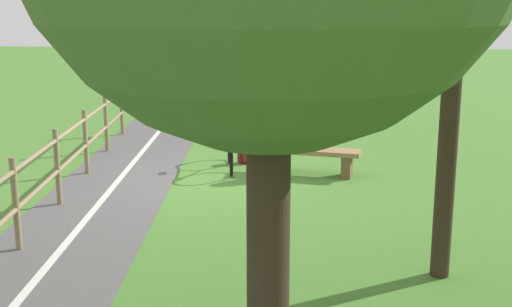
{
  "coord_description": "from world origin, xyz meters",
  "views": [
    {
      "loc": [
        -1.85,
        10.32,
        2.83
      ],
      "look_at": [
        -0.87,
        1.31,
        0.8
      ],
      "focal_mm": 44.94,
      "sensor_mm": 36.0,
      "label": 1
    }
  ],
  "objects_px": {
    "bench": "(309,156)",
    "bicycle": "(230,147)",
    "person_seated": "(305,130)",
    "backpack": "(247,153)"
  },
  "relations": [
    {
      "from": "bicycle",
      "to": "backpack",
      "type": "distance_m",
      "value": 0.58
    },
    {
      "from": "bench",
      "to": "backpack",
      "type": "xyz_separation_m",
      "value": [
        1.2,
        -0.74,
        -0.13
      ]
    },
    {
      "from": "bench",
      "to": "person_seated",
      "type": "relative_size",
      "value": 2.42
    },
    {
      "from": "bench",
      "to": "person_seated",
      "type": "xyz_separation_m",
      "value": [
        0.09,
        -0.01,
        0.47
      ]
    },
    {
      "from": "person_seated",
      "to": "backpack",
      "type": "bearing_deg",
      "value": -23.72
    },
    {
      "from": "bicycle",
      "to": "backpack",
      "type": "height_order",
      "value": "bicycle"
    },
    {
      "from": "bench",
      "to": "person_seated",
      "type": "height_order",
      "value": "person_seated"
    },
    {
      "from": "person_seated",
      "to": "bicycle",
      "type": "distance_m",
      "value": 1.44
    },
    {
      "from": "person_seated",
      "to": "bicycle",
      "type": "relative_size",
      "value": 0.43
    },
    {
      "from": "bench",
      "to": "bicycle",
      "type": "height_order",
      "value": "bicycle"
    }
  ]
}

